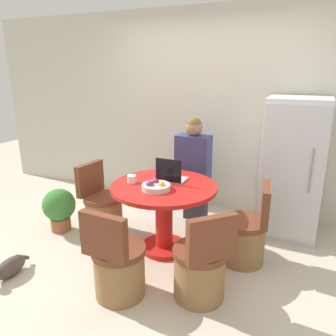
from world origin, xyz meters
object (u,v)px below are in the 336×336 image
object	(u,v)px
dining_table	(164,204)
laptop	(171,176)
potted_plant	(59,207)
fruit_bowl	(156,186)
cat	(9,268)
refrigerator	(293,168)
person_seated	(194,166)
chair_near_right_corner	(201,269)
chair_near_camera	(118,267)
chair_right_side	(245,236)
chair_left_side	(103,210)

from	to	relation	value
dining_table	laptop	xyz separation A→B (m)	(0.02, 0.13, 0.27)
potted_plant	fruit_bowl	bearing A→B (deg)	-1.86
cat	laptop	bearing A→B (deg)	133.22
refrigerator	person_seated	size ratio (longest dim) A/B	1.18
person_seated	cat	distance (m)	2.22
dining_table	chair_near_right_corner	distance (m)	0.87
chair_near_right_corner	chair_near_camera	xyz separation A→B (m)	(-0.64, -0.25, 0.00)
chair_near_right_corner	cat	bearing A→B (deg)	-31.46
cat	fruit_bowl	bearing A→B (deg)	125.79
dining_table	person_seated	bearing A→B (deg)	86.31
fruit_bowl	refrigerator	bearing A→B (deg)	44.16
fruit_bowl	cat	bearing A→B (deg)	-141.71
person_seated	laptop	size ratio (longest dim) A/B	4.71
dining_table	cat	distance (m)	1.57
chair_near_right_corner	chair_right_side	xyz separation A→B (m)	(0.22, 0.70, 0.00)
dining_table	laptop	bearing A→B (deg)	82.72
laptop	fruit_bowl	size ratio (longest dim) A/B	1.01
chair_left_side	fruit_bowl	distance (m)	0.98
person_seated	chair_right_side	bearing A→B (deg)	140.47
chair_near_camera	potted_plant	distance (m)	1.45
refrigerator	person_seated	world-z (taller)	refrigerator
chair_left_side	chair_near_camera	size ratio (longest dim) A/B	1.00
dining_table	fruit_bowl	distance (m)	0.29
person_seated	chair_near_right_corner	bearing A→B (deg)	112.34
chair_right_side	laptop	world-z (taller)	laptop
dining_table	chair_right_side	bearing A→B (deg)	8.49
chair_left_side	fruit_bowl	bearing A→B (deg)	-100.68
person_seated	fruit_bowl	size ratio (longest dim) A/B	4.74
refrigerator	chair_left_side	bearing A→B (deg)	-155.58
person_seated	dining_table	bearing A→B (deg)	86.31
dining_table	chair_right_side	distance (m)	0.87
refrigerator	chair_near_camera	distance (m)	2.22
chair_left_side	chair_near_camera	world-z (taller)	same
chair_near_right_corner	potted_plant	size ratio (longest dim) A/B	1.59
refrigerator	chair_near_right_corner	size ratio (longest dim) A/B	1.92
laptop	potted_plant	world-z (taller)	laptop
refrigerator	chair_right_side	world-z (taller)	refrigerator
dining_table	laptop	world-z (taller)	laptop
dining_table	chair_right_side	world-z (taller)	chair_right_side
refrigerator	laptop	distance (m)	1.41
chair_left_side	person_seated	distance (m)	1.20
chair_left_side	chair_right_side	bearing A→B (deg)	-83.19
dining_table	chair_left_side	world-z (taller)	chair_left_side
fruit_bowl	potted_plant	bearing A→B (deg)	178.14
chair_near_camera	chair_near_right_corner	bearing A→B (deg)	-155.62
chair_right_side	person_seated	size ratio (longest dim) A/B	0.62
refrigerator	chair_near_camera	size ratio (longest dim) A/B	1.92
potted_plant	chair_left_side	bearing A→B (deg)	21.69
chair_right_side	potted_plant	xyz separation A→B (m)	(-2.13, -0.24, 0.02)
refrigerator	laptop	bearing A→B (deg)	-143.49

